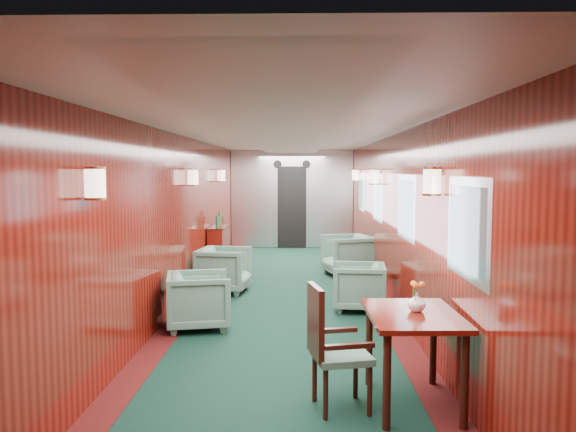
% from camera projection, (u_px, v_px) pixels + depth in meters
% --- Properties ---
extents(room, '(12.00, 12.10, 2.40)m').
position_uv_depth(room, '(286.00, 189.00, 7.84)').
color(room, black).
rests_on(room, ground).
extents(bulkhead, '(2.98, 0.17, 2.39)m').
position_uv_depth(bulkhead, '(292.00, 200.00, 13.76)').
color(bulkhead, silver).
rests_on(bulkhead, ground).
extents(windows_right, '(0.02, 8.60, 0.80)m').
position_uv_depth(windows_right, '(390.00, 202.00, 8.07)').
color(windows_right, '#B8BBBF').
rests_on(windows_right, ground).
extents(wall_sconces, '(2.97, 7.97, 0.25)m').
position_uv_depth(wall_sconces, '(287.00, 178.00, 8.39)').
color(wall_sconces, '#FFE7C6').
rests_on(wall_sconces, ground).
extents(dining_table, '(0.74, 1.03, 0.76)m').
position_uv_depth(dining_table, '(413.00, 328.00, 4.51)').
color(dining_table, '#62140D').
rests_on(dining_table, ground).
extents(side_chair, '(0.53, 0.55, 1.00)m').
position_uv_depth(side_chair, '(330.00, 343.00, 4.43)').
color(side_chair, '#204C42').
rests_on(side_chair, ground).
extents(credenza, '(0.30, 0.95, 1.13)m').
position_uv_depth(credenza, '(219.00, 248.00, 10.58)').
color(credenza, '#62140D').
rests_on(credenza, ground).
extents(flower_vase, '(0.15, 0.15, 0.15)m').
position_uv_depth(flower_vase, '(417.00, 302.00, 4.53)').
color(flower_vase, white).
rests_on(flower_vase, dining_table).
extents(armchair_left_near, '(0.88, 0.86, 0.68)m').
position_uv_depth(armchair_left_near, '(199.00, 300.00, 6.75)').
color(armchair_left_near, '#204C42').
rests_on(armchair_left_near, ground).
extents(armchair_left_far, '(0.87, 0.85, 0.70)m').
position_uv_depth(armchair_left_far, '(224.00, 270.00, 8.77)').
color(armchair_left_far, '#204C42').
rests_on(armchair_left_far, ground).
extents(armchair_right_near, '(0.77, 0.75, 0.64)m').
position_uv_depth(armchair_right_near, '(359.00, 287.00, 7.63)').
color(armchair_right_near, '#204C42').
rests_on(armchair_right_near, ground).
extents(armchair_right_far, '(1.00, 0.98, 0.74)m').
position_uv_depth(armchair_right_far, '(347.00, 255.00, 10.15)').
color(armchair_right_far, '#204C42').
rests_on(armchair_right_far, ground).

